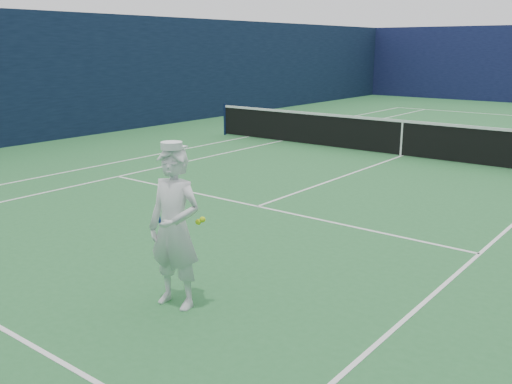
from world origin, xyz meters
TOP-DOWN VIEW (x-y plane):
  - ground at (0.00, 0.00)m, footprint 80.00×80.00m
  - court_markings at (0.00, 0.00)m, footprint 11.03×23.83m
  - windscreen_fence at (0.00, 0.00)m, footprint 20.12×36.12m
  - tennis_net at (0.00, 0.00)m, footprint 12.88×0.09m
  - tennis_player at (1.84, -10.30)m, footprint 0.83×0.54m

SIDE VIEW (x-z plane):
  - ground at x=0.00m, z-range 0.00..0.00m
  - court_markings at x=0.00m, z-range 0.00..0.01m
  - tennis_net at x=0.00m, z-range 0.02..1.09m
  - tennis_player at x=1.84m, z-range -0.02..1.91m
  - windscreen_fence at x=0.00m, z-range 0.00..4.00m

